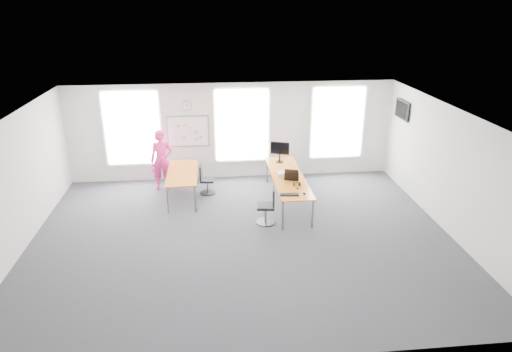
{
  "coord_description": "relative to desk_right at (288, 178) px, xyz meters",
  "views": [
    {
      "loc": [
        -0.67,
        -9.6,
        5.4
      ],
      "look_at": [
        0.45,
        1.2,
        1.1
      ],
      "focal_mm": 32.0,
      "sensor_mm": 36.0,
      "label": 1
    }
  ],
  "objects": [
    {
      "name": "wall_back",
      "position": [
        -1.4,
        2.12,
        0.76
      ],
      "size": [
        10.0,
        0.0,
        10.0
      ],
      "primitive_type": "plane",
      "rotation": [
        1.57,
        0.0,
        0.0
      ],
      "color": "silver",
      "rests_on": "ground"
    },
    {
      "name": "wall_clock",
      "position": [
        -2.75,
        2.09,
        1.61
      ],
      "size": [
        0.3,
        0.04,
        0.3
      ],
      "primitive_type": "cylinder",
      "rotation": [
        1.57,
        0.0,
        0.0
      ],
      "color": "gray",
      "rests_on": "wall_back"
    },
    {
      "name": "mouse",
      "position": [
        0.21,
        -1.25,
        0.07
      ],
      "size": [
        0.1,
        0.13,
        0.05
      ],
      "primitive_type": "ellipsoid",
      "rotation": [
        0.0,
        0.0,
        0.19
      ],
      "color": "black",
      "rests_on": "desk_right"
    },
    {
      "name": "chair_left",
      "position": [
        -2.26,
        0.88,
        -0.36
      ],
      "size": [
        0.46,
        0.46,
        0.86
      ],
      "rotation": [
        0.0,
        0.0,
        1.46
      ],
      "color": "black",
      "rests_on": "ground"
    },
    {
      "name": "laptop_sleeve",
      "position": [
        0.04,
        -0.34,
        0.2
      ],
      "size": [
        0.38,
        0.29,
        0.3
      ],
      "rotation": [
        0.0,
        0.0,
        -0.29
      ],
      "color": "black",
      "rests_on": "desk_right"
    },
    {
      "name": "whiteboard",
      "position": [
        -2.75,
        2.09,
        0.81
      ],
      "size": [
        1.2,
        0.03,
        0.9
      ],
      "primitive_type": "cube",
      "color": "white",
      "rests_on": "wall_back"
    },
    {
      "name": "desk_right",
      "position": [
        0.0,
        0.0,
        0.0
      ],
      "size": [
        0.86,
        3.24,
        0.79
      ],
      "color": "#CD5E20",
      "rests_on": "ground"
    },
    {
      "name": "window_left",
      "position": [
        -4.4,
        2.09,
        0.96
      ],
      "size": [
        1.6,
        0.06,
        2.2
      ],
      "primitive_type": "cube",
      "color": "silver",
      "rests_on": "wall_back"
    },
    {
      "name": "tv",
      "position": [
        3.55,
        1.12,
        1.56
      ],
      "size": [
        0.06,
        0.9,
        0.55
      ],
      "primitive_type": "cube",
      "color": "black",
      "rests_on": "wall_right"
    },
    {
      "name": "window_mid",
      "position": [
        -1.1,
        2.09,
        0.96
      ],
      "size": [
        1.6,
        0.06,
        2.2
      ],
      "primitive_type": "cube",
      "color": "silver",
      "rests_on": "wall_back"
    },
    {
      "name": "monitor",
      "position": [
        -0.05,
        1.16,
        0.42
      ],
      "size": [
        0.54,
        0.24,
        0.62
      ],
      "rotation": [
        0.0,
        0.0,
        -0.34
      ],
      "color": "black",
      "rests_on": "desk_right"
    },
    {
      "name": "window_right",
      "position": [
        1.9,
        2.09,
        0.96
      ],
      "size": [
        1.6,
        0.06,
        2.2
      ],
      "primitive_type": "cube",
      "color": "silver",
      "rests_on": "wall_back"
    },
    {
      "name": "desk_left",
      "position": [
        -2.9,
        0.66,
        -0.03
      ],
      "size": [
        0.85,
        2.12,
        0.77
      ],
      "color": "#CD5E20",
      "rests_on": "ground"
    },
    {
      "name": "headphones",
      "position": [
        0.11,
        -0.71,
        0.1
      ],
      "size": [
        0.19,
        0.1,
        0.11
      ],
      "rotation": [
        0.0,
        0.0,
        0.03
      ],
      "color": "black",
      "rests_on": "desk_right"
    },
    {
      "name": "wall_left",
      "position": [
        -6.4,
        -1.88,
        0.76
      ],
      "size": [
        0.0,
        10.0,
        10.0
      ],
      "primitive_type": "plane",
      "rotation": [
        1.57,
        0.0,
        1.57
      ],
      "color": "silver",
      "rests_on": "ground"
    },
    {
      "name": "lens_cap",
      "position": [
        0.1,
        -0.9,
        0.05
      ],
      "size": [
        0.06,
        0.06,
        0.01
      ],
      "primitive_type": "cylinder",
      "rotation": [
        0.0,
        0.0,
        -0.01
      ],
      "color": "black",
      "rests_on": "desk_right"
    },
    {
      "name": "wall_front",
      "position": [
        -1.4,
        -5.88,
        0.76
      ],
      "size": [
        10.0,
        0.0,
        10.0
      ],
      "primitive_type": "plane",
      "rotation": [
        -1.57,
        0.0,
        0.0
      ],
      "color": "silver",
      "rests_on": "ground"
    },
    {
      "name": "wall_right",
      "position": [
        3.6,
        -1.88,
        0.76
      ],
      "size": [
        0.0,
        10.0,
        10.0
      ],
      "primitive_type": "plane",
      "rotation": [
        1.57,
        0.0,
        -1.57
      ],
      "color": "silver",
      "rests_on": "ground"
    },
    {
      "name": "keyboard",
      "position": [
        -0.17,
        -1.26,
        0.06
      ],
      "size": [
        0.48,
        0.2,
        0.02
      ],
      "primitive_type": "cube",
      "rotation": [
        0.0,
        0.0,
        -0.06
      ],
      "color": "black",
      "rests_on": "desk_right"
    },
    {
      "name": "chair_right",
      "position": [
        -0.69,
        -1.17,
        -0.32
      ],
      "size": [
        0.51,
        0.51,
        0.95
      ],
      "rotation": [
        0.0,
        0.0,
        -1.7
      ],
      "color": "black",
      "rests_on": "ground"
    },
    {
      "name": "paper_stack",
      "position": [
        -0.14,
        0.03,
        0.11
      ],
      "size": [
        0.4,
        0.35,
        0.12
      ],
      "primitive_type": "cube",
      "rotation": [
        0.0,
        0.0,
        0.32
      ],
      "color": "beige",
      "rests_on": "desk_right"
    },
    {
      "name": "person",
      "position": [
        -3.53,
        1.36,
        0.16
      ],
      "size": [
        0.66,
        0.44,
        1.8
      ],
      "primitive_type": "imported",
      "rotation": [
        0.0,
        0.0,
        0.02
      ],
      "color": "#E42B7C",
      "rests_on": "ground"
    },
    {
      "name": "floor",
      "position": [
        -1.4,
        -1.88,
        -0.74
      ],
      "size": [
        10.0,
        10.0,
        0.0
      ],
      "primitive_type": "plane",
      "color": "#26262B",
      "rests_on": "ground"
    },
    {
      "name": "ceiling",
      "position": [
        -1.4,
        -1.88,
        2.26
      ],
      "size": [
        10.0,
        10.0,
        0.0
      ],
      "primitive_type": "plane",
      "rotation": [
        3.14,
        0.0,
        0.0
      ],
      "color": "silver",
      "rests_on": "ground"
    }
  ]
}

